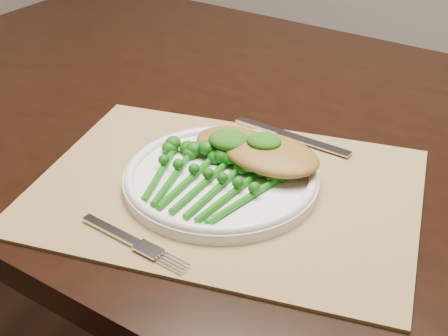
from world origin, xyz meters
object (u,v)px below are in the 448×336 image
at_px(broccolini_bundle, 200,186).
at_px(dining_table, 271,303).
at_px(chicken_fillet_left, 238,144).
at_px(dinner_plate, 221,177).
at_px(placemat, 226,190).

bearing_deg(broccolini_bundle, dining_table, 89.32).
bearing_deg(dining_table, chicken_fillet_left, -88.75).
bearing_deg(dinner_plate, broccolini_bundle, -102.45).
height_order(placemat, chicken_fillet_left, chicken_fillet_left).
height_order(dinner_plate, broccolini_bundle, broccolini_bundle).
bearing_deg(chicken_fillet_left, broccolini_bundle, -88.27).
bearing_deg(dinner_plate, dining_table, 87.57).
height_order(placemat, broccolini_bundle, broccolini_bundle).
distance_m(placemat, dinner_plate, 0.02).
bearing_deg(chicken_fillet_left, dining_table, 86.95).
xyz_separation_m(dinner_plate, chicken_fillet_left, (-0.01, 0.06, 0.02)).
relative_size(placemat, broccolini_bundle, 2.85).
bearing_deg(dinner_plate, placemat, -27.03).
height_order(dining_table, chicken_fillet_left, chicken_fillet_left).
bearing_deg(placemat, broccolini_bundle, -125.47).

